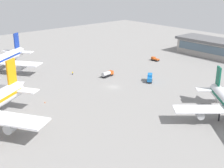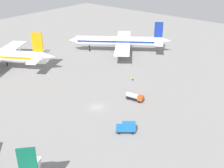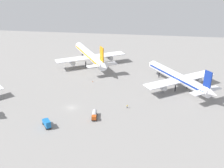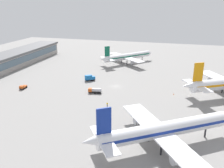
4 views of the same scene
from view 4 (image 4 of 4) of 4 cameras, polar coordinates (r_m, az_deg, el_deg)
name	(u,v)px [view 4 (image 4 of 4)]	position (r m, az deg, el deg)	size (l,w,h in m)	color
ground	(116,86)	(128.59, 0.84, -0.55)	(288.00, 288.00, 0.00)	gray
terminal_building	(15,58)	(182.21, -21.55, 5.56)	(93.36, 17.09, 9.38)	#9E9993
airplane_at_gate	(127,56)	(174.95, 3.54, 6.42)	(36.97, 34.06, 13.79)	white
airplane_taxiing	(164,130)	(77.30, 11.95, -10.31)	(37.84, 44.77, 15.84)	white
catering_truck	(90,78)	(137.63, -5.20, 1.44)	(4.98, 5.56, 3.30)	black
fuel_truck	(95,90)	(119.29, -4.00, -1.48)	(2.87, 6.50, 2.50)	black
pushback_tractor	(23,87)	(132.80, -19.97, -0.65)	(4.45, 2.31, 1.90)	black
ground_crew_worker	(107,104)	(105.07, -1.12, -4.68)	(0.44, 0.57, 1.67)	#1E2338
safety_cone_near_gate	(174,94)	(121.07, 14.12, -2.27)	(0.44, 0.44, 0.60)	#EA590C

